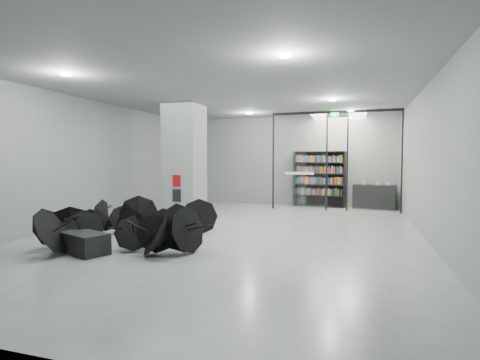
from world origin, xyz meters
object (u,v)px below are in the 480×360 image
(bookshelf, at_px, (319,179))
(shop_counter, at_px, (374,197))
(column, at_px, (185,161))
(umbrella_cluster, at_px, (125,233))
(bench, at_px, (81,242))

(bookshelf, height_order, shop_counter, bookshelf)
(column, relative_size, umbrella_cluster, 0.90)
(bench, relative_size, umbrella_cluster, 0.32)
(shop_counter, bearing_deg, bookshelf, -172.57)
(shop_counter, relative_size, umbrella_cluster, 0.38)
(bench, xyz_separation_m, umbrella_cluster, (0.50, 0.90, 0.08))
(column, xyz_separation_m, umbrella_cluster, (0.52, -4.33, -1.70))
(bookshelf, xyz_separation_m, shop_counter, (2.28, -0.15, -0.71))
(bench, bearing_deg, shop_counter, 77.14)
(shop_counter, height_order, umbrella_cluster, shop_counter)
(column, height_order, umbrella_cluster, column)
(column, xyz_separation_m, bookshelf, (4.19, 4.75, -0.79))
(column, bearing_deg, shop_counter, 35.37)
(shop_counter, distance_m, umbrella_cluster, 10.73)
(bench, relative_size, bookshelf, 0.58)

